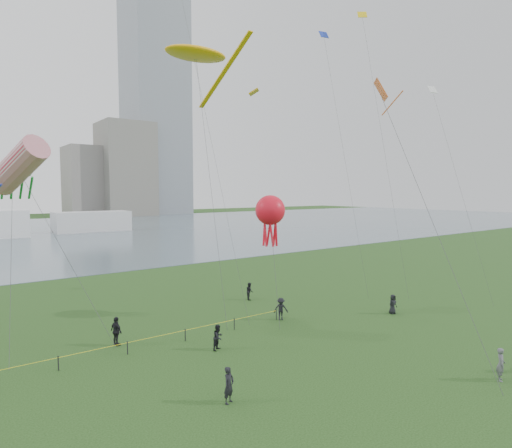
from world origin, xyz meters
TOP-DOWN VIEW (x-y plane):
  - ground_plane at (0.00, 0.00)m, footprint 400.00×400.00m
  - lake at (0.00, 100.00)m, footprint 400.00×120.00m
  - tower at (62.00, 168.00)m, footprint 24.00×24.00m
  - building_mid at (46.00, 162.00)m, footprint 20.00×20.00m
  - building_low at (32.00, 168.00)m, footprint 16.00×18.00m
  - pavilion_right at (14.00, 98.00)m, footprint 18.00×7.00m
  - fence at (-13.88, 13.00)m, footprint 24.07×0.07m
  - kite_flyer at (7.05, -2.57)m, footprint 0.78×0.70m
  - spectator_a at (-2.79, 10.31)m, footprint 0.99×0.91m
  - spectator_b at (4.53, 12.80)m, footprint 1.32×1.17m
  - spectator_c at (-7.79, 14.95)m, footprint 0.72×1.21m
  - spectator_d at (13.09, 8.56)m, footprint 0.82×0.57m
  - spectator_f at (-6.02, 4.09)m, footprint 0.76×0.64m
  - spectator_g at (6.23, 19.38)m, footprint 0.89×0.98m
  - kite_stingray at (0.68, 19.06)m, footprint 5.37×10.15m
  - kite_windsock at (-12.63, 18.27)m, footprint 7.10×6.34m
  - kite_creature at (-12.58, 21.47)m, footprint 2.62×8.94m
  - kite_octopus at (4.51, 14.16)m, footprint 2.77×4.35m
  - kite_delta at (6.46, 4.75)m, footprint 1.93×9.47m
  - small_kites at (0.28, 17.71)m, footprint 43.15×14.15m

SIDE VIEW (x-z plane):
  - ground_plane at x=0.00m, z-range 0.00..0.00m
  - lake at x=0.00m, z-range -0.02..0.06m
  - fence at x=-13.88m, z-range 0.03..1.08m
  - spectator_d at x=13.09m, z-range 0.00..1.62m
  - spectator_g at x=6.23m, z-range 0.00..1.63m
  - spectator_a at x=-2.79m, z-range 0.00..1.64m
  - spectator_b at x=4.53m, z-range 0.00..1.77m
  - spectator_f at x=-6.02m, z-range 0.00..1.78m
  - kite_flyer at x=7.05m, z-range 0.00..1.78m
  - spectator_c at x=-7.79m, z-range 0.00..1.92m
  - pavilion_right at x=14.00m, z-range 0.00..5.00m
  - kite_octopus at x=4.51m, z-range 3.66..13.52m
  - kite_creature at x=-12.58m, z-range 5.45..17.24m
  - kite_windsock at x=-12.63m, z-range 4.93..18.60m
  - building_low at x=32.00m, z-range 0.00..28.00m
  - kite_delta at x=6.46m, z-range 7.21..24.55m
  - building_mid at x=46.00m, z-range 0.00..38.00m
  - kite_stingray at x=0.68m, z-range 10.41..32.19m
  - small_kites at x=0.28m, z-range 19.88..28.09m
  - tower at x=62.00m, z-range 0.00..120.00m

